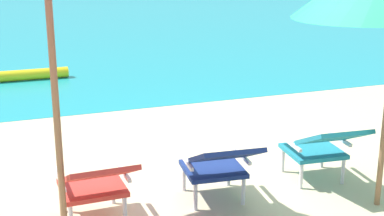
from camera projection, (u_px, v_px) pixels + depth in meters
ground_plane at (114, 92)px, 8.73m from camera, size 40.00×40.00×0.00m
ocean_band at (55, 25)px, 15.91m from camera, size 40.00×18.00×0.01m
swim_buoy at (20, 75)px, 9.41m from camera, size 1.60×0.18×0.18m
lounge_chair_left at (96, 182)px, 4.46m from camera, size 0.56×0.89×0.68m
lounge_chair_center at (219, 163)px, 4.84m from camera, size 0.61×0.92×0.68m
lounge_chair_right at (322, 145)px, 5.27m from camera, size 0.60×0.91×0.68m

